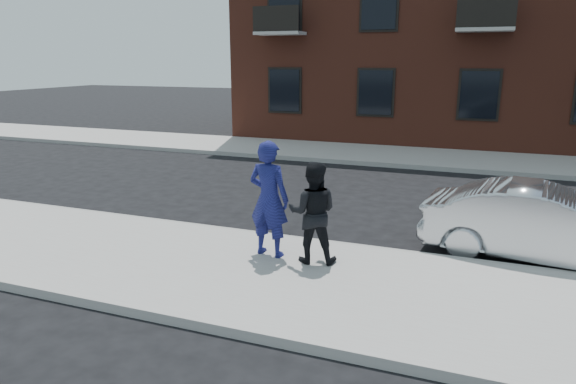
% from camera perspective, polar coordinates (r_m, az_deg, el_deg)
% --- Properties ---
extents(ground, '(100.00, 100.00, 0.00)m').
position_cam_1_polar(ground, '(8.06, 16.87, -11.70)').
color(ground, black).
rests_on(ground, ground).
extents(near_sidewalk, '(50.00, 3.50, 0.15)m').
position_cam_1_polar(near_sidewalk, '(7.80, 16.77, -11.99)').
color(near_sidewalk, '#9C9994').
rests_on(near_sidewalk, ground).
extents(near_curb, '(50.00, 0.10, 0.15)m').
position_cam_1_polar(near_curb, '(9.46, 17.62, -7.27)').
color(near_curb, '#999691').
rests_on(near_curb, ground).
extents(far_sidewalk, '(50.00, 3.50, 0.15)m').
position_cam_1_polar(far_sidewalk, '(18.83, 19.49, 3.33)').
color(far_sidewalk, '#9C9994').
rests_on(far_sidewalk, ground).
extents(far_curb, '(50.00, 0.10, 0.15)m').
position_cam_1_polar(far_curb, '(17.06, 19.30, 2.24)').
color(far_curb, '#999691').
rests_on(far_curb, ground).
extents(silver_sedan, '(4.22, 1.86, 1.35)m').
position_cam_1_polar(silver_sedan, '(10.04, 26.53, -3.27)').
color(silver_sedan, '#B7BABF').
rests_on(silver_sedan, ground).
extents(man_hoodie, '(0.79, 0.58, 2.02)m').
position_cam_1_polar(man_hoodie, '(8.78, -2.14, -0.76)').
color(man_hoodie, navy).
rests_on(man_hoodie, near_sidewalk).
extents(man_peacoat, '(0.96, 0.82, 1.72)m').
position_cam_1_polar(man_peacoat, '(8.53, 2.77, -2.29)').
color(man_peacoat, black).
rests_on(man_peacoat, near_sidewalk).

